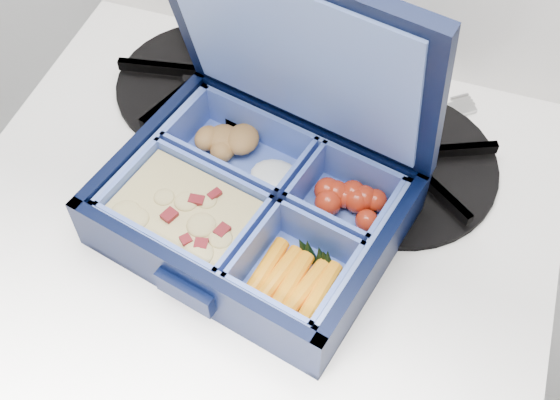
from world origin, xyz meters
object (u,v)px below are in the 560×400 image
(stove, at_px, (265,374))
(burner_grate, at_px, (399,158))
(bento_box, at_px, (253,208))
(fork, at_px, (390,127))

(stove, bearing_deg, burner_grate, 36.13)
(stove, xyz_separation_m, bento_box, (0.01, -0.03, 0.44))
(bento_box, height_order, fork, bento_box)
(bento_box, bearing_deg, stove, 115.89)
(stove, distance_m, bento_box, 0.44)
(bento_box, distance_m, fork, 0.18)
(burner_grate, xyz_separation_m, fork, (-0.02, 0.05, -0.01))
(bento_box, relative_size, burner_grate, 1.27)
(stove, bearing_deg, bento_box, -77.30)
(stove, height_order, burner_grate, burner_grate)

